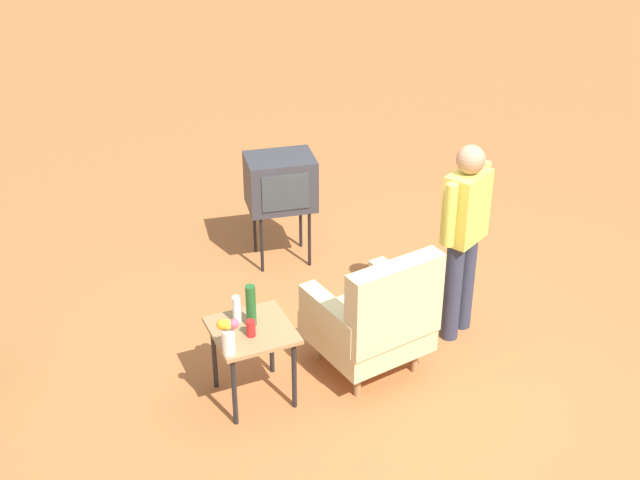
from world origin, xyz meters
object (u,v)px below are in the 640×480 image
(side_table, at_px, (252,339))
(person_standing, at_px, (464,230))
(bottle_wine_green, at_px, (251,306))
(armchair, at_px, (375,317))
(flower_vase, at_px, (228,335))
(soda_can_red, at_px, (251,328))
(bottle_short_clear, at_px, (237,309))
(tv_on_stand, at_px, (280,183))

(side_table, bearing_deg, person_standing, -176.36)
(side_table, bearing_deg, bottle_wine_green, -109.09)
(armchair, bearing_deg, flower_vase, 5.35)
(soda_can_red, bearing_deg, bottle_short_clear, -82.48)
(person_standing, relative_size, flower_vase, 6.19)
(armchair, relative_size, person_standing, 0.65)
(armchair, distance_m, bottle_short_clear, 1.04)
(side_table, height_order, flower_vase, flower_vase)
(bottle_short_clear, bearing_deg, soda_can_red, 97.52)
(person_standing, xyz_separation_m, bottle_short_clear, (1.84, -0.02, -0.23))
(tv_on_stand, bearing_deg, flower_vase, 59.54)
(armchair, bearing_deg, bottle_short_clear, -12.81)
(soda_can_red, bearing_deg, bottle_wine_green, -111.55)
(side_table, xyz_separation_m, bottle_short_clear, (0.06, -0.13, 0.19))
(tv_on_stand, height_order, flower_vase, tv_on_stand)
(bottle_wine_green, bearing_deg, side_table, 70.91)
(person_standing, distance_m, bottle_wine_green, 1.78)
(tv_on_stand, distance_m, bottle_wine_green, 1.95)
(armchair, distance_m, side_table, 0.93)
(person_standing, height_order, soda_can_red, person_standing)
(bottle_wine_green, bearing_deg, bottle_short_clear, -48.40)
(side_table, distance_m, tv_on_stand, 2.01)
(armchair, distance_m, soda_can_red, 0.98)
(flower_vase, bearing_deg, person_standing, -171.16)
(armchair, bearing_deg, tv_on_stand, -89.81)
(person_standing, bearing_deg, armchair, 13.49)
(armchair, bearing_deg, bottle_wine_green, -8.65)
(side_table, relative_size, soda_can_red, 4.95)
(tv_on_stand, bearing_deg, bottle_short_clear, 58.99)
(side_table, distance_m, soda_can_red, 0.17)
(bottle_wine_green, bearing_deg, flower_vase, 44.59)
(armchair, distance_m, flower_vase, 1.20)
(armchair, bearing_deg, person_standing, -166.51)
(person_standing, distance_m, bottle_short_clear, 1.86)
(bottle_wine_green, distance_m, soda_can_red, 0.17)
(bottle_short_clear, bearing_deg, flower_vase, 62.34)
(soda_can_red, bearing_deg, person_standing, -174.04)
(side_table, xyz_separation_m, soda_can_red, (0.03, 0.08, 0.15))
(tv_on_stand, xyz_separation_m, person_standing, (-0.86, 1.66, 0.16))
(armchair, xyz_separation_m, tv_on_stand, (0.01, -1.86, 0.28))
(side_table, height_order, bottle_wine_green, bottle_wine_green)
(side_table, height_order, person_standing, person_standing)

